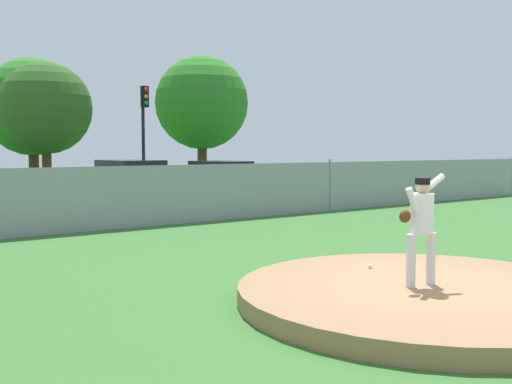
{
  "coord_description": "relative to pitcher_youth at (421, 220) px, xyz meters",
  "views": [
    {
      "loc": [
        -6.93,
        -5.17,
        2.17
      ],
      "look_at": [
        -0.43,
        3.35,
        1.4
      ],
      "focal_mm": 42.49,
      "sensor_mm": 36.0,
      "label": 1
    }
  ],
  "objects": [
    {
      "name": "parked_car_charcoal",
      "position": [
        6.62,
        14.78,
        -0.39
      ],
      "size": [
        1.85,
        4.18,
        1.67
      ],
      "color": "#232328",
      "rests_on": "ground_plane"
    },
    {
      "name": "tree_broad_left",
      "position": [
        2.04,
        21.77,
        2.75
      ],
      "size": [
        4.06,
        4.06,
        5.98
      ],
      "color": "#4C331E",
      "rests_on": "ground_plane"
    },
    {
      "name": "tree_bushy_near",
      "position": [
        2.39,
        24.73,
        2.98
      ],
      "size": [
        4.7,
        4.7,
        6.53
      ],
      "color": "#4C331E",
      "rests_on": "ground_plane"
    },
    {
      "name": "asphalt_strip",
      "position": [
        0.06,
        14.43,
        -1.18
      ],
      "size": [
        44.0,
        7.0,
        0.01
      ],
      "primitive_type": "cube",
      "color": "#2B2B2D",
      "rests_on": "ground_plane"
    },
    {
      "name": "pitchers_mound",
      "position": [
        0.06,
        -0.07,
        -1.06
      ],
      "size": [
        5.28,
        5.28,
        0.26
      ],
      "primitive_type": "cylinder",
      "color": "#99704C",
      "rests_on": "ground_plane"
    },
    {
      "name": "pitcher_youth",
      "position": [
        0.0,
        0.0,
        0.0
      ],
      "size": [
        0.83,
        0.32,
        1.56
      ],
      "color": "silver",
      "rests_on": "pitchers_mound"
    },
    {
      "name": "baseball",
      "position": [
        0.39,
        1.27,
        -0.89
      ],
      "size": [
        0.07,
        0.07,
        0.07
      ],
      "primitive_type": "sphere",
      "color": "white",
      "rests_on": "pitchers_mound"
    },
    {
      "name": "traffic_light_far",
      "position": [
        5.11,
        18.38,
        2.11
      ],
      "size": [
        0.28,
        0.46,
        4.82
      ],
      "color": "black",
      "rests_on": "ground_plane"
    },
    {
      "name": "parked_car_navy",
      "position": [
        2.42,
        14.18,
        -0.35
      ],
      "size": [
        1.85,
        4.38,
        1.77
      ],
      "color": "#161E4C",
      "rests_on": "ground_plane"
    },
    {
      "name": "tree_tall_centre",
      "position": [
        11.87,
        24.46,
        3.6
      ],
      "size": [
        5.35,
        5.35,
        7.47
      ],
      "color": "#4C331E",
      "rests_on": "ground_plane"
    },
    {
      "name": "chainlink_fence",
      "position": [
        0.06,
        9.93,
        -0.33
      ],
      "size": [
        39.41,
        0.07,
        1.8
      ],
      "color": "gray",
      "rests_on": "ground_plane"
    },
    {
      "name": "ground_plane",
      "position": [
        0.06,
        5.93,
        -1.18
      ],
      "size": [
        80.0,
        80.0,
        0.0
      ],
      "primitive_type": "plane",
      "color": "#386B2D"
    }
  ]
}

